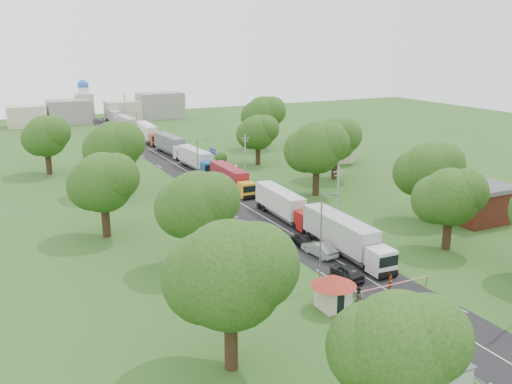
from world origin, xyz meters
TOP-DOWN VIEW (x-y plane):
  - ground at (0.00, 0.00)m, footprint 260.00×260.00m
  - road at (0.00, 20.00)m, footprint 8.00×200.00m
  - boom_barrier at (-1.36, -25.00)m, footprint 9.22×0.35m
  - guard_booth at (-7.20, -25.00)m, footprint 4.40×4.40m
  - kiosk at (-7.00, -40.00)m, footprint 2.30×2.30m
  - guard_rail at (-5.00, -35.00)m, footprint 0.10×17.00m
  - info_sign at (5.20, 35.00)m, footprint 0.12×3.10m
  - pole_1 at (5.50, -7.00)m, footprint 1.60×0.24m
  - pole_2 at (5.50, 21.00)m, footprint 1.60×0.24m
  - pole_3 at (5.50, 49.00)m, footprint 1.60×0.24m
  - pole_4 at (5.50, 77.00)m, footprint 1.60×0.24m
  - pole_5 at (5.50, 105.00)m, footprint 1.60×0.24m
  - lamp_0 at (-5.35, -20.00)m, footprint 2.03×0.22m
  - lamp_1 at (-5.35, 15.00)m, footprint 2.03×0.22m
  - lamp_2 at (-5.35, 50.00)m, footprint 2.03×0.22m
  - tree_2 at (13.99, -17.86)m, footprint 8.00×8.00m
  - tree_3 at (19.99, -7.84)m, footprint 8.80×8.80m
  - tree_4 at (12.99, 10.17)m, footprint 9.60×9.60m
  - tree_5 at (21.99, 18.16)m, footprint 8.80×8.80m
  - tree_6 at (14.99, 35.14)m, footprint 8.00×8.00m
  - tree_7 at (23.99, 50.17)m, footprint 9.60×9.60m
  - tree_8 at (-14.01, -41.86)m, footprint 8.00×8.00m
  - tree_9 at (-20.01, -29.83)m, footprint 9.60×9.60m
  - tree_10 at (-15.01, -9.84)m, footprint 8.80×8.80m
  - tree_11 at (-22.01, 5.16)m, footprint 8.80×8.80m
  - tree_12 at (-16.01, 25.17)m, footprint 9.60×9.60m
  - tree_13 at (-24.01, 45.16)m, footprint 8.80×8.80m
  - house_brick at (26.00, -12.00)m, footprint 8.60×6.60m
  - house_cream at (30.00, 30.00)m, footprint 10.08×10.08m
  - distant_town at (0.68, 110.00)m, footprint 52.00×8.00m
  - church at (-4.00, 118.00)m, footprint 5.00×5.00m
  - truck_0 at (1.79, -14.04)m, footprint 3.03×15.77m
  - truck_1 at (2.14, 1.45)m, footprint 2.99×14.36m
  - truck_2 at (2.00, 19.16)m, footprint 2.39×13.76m
  - truck_3 at (2.14, 35.99)m, footprint 2.99×14.23m
  - truck_4 at (2.40, 52.48)m, footprint 3.32×14.92m
  - truck_5 at (2.39, 70.22)m, footprint 3.33×15.51m
  - truck_6 at (1.80, 87.51)m, footprint 3.03×14.62m
  - truck_7 at (1.98, 104.78)m, footprint 2.70×14.26m
  - car_lane_front at (-2.01, -20.00)m, footprint 2.01×4.68m
  - car_lane_mid at (-1.00, -13.00)m, footprint 2.33×5.17m
  - car_lane_rear at (-1.00, -9.03)m, footprint 2.29×4.73m
  - car_verge_near at (5.50, 10.88)m, footprint 3.05×5.48m
  - car_verge_far at (8.00, 32.51)m, footprint 2.05×4.66m
  - pedestrian_near at (0.10, -24.50)m, footprint 0.84×0.76m
  - pedestrian_booth at (-4.80, -25.83)m, footprint 1.02×1.12m

SIDE VIEW (x-z plane):
  - ground at x=0.00m, z-range 0.00..0.00m
  - road at x=0.00m, z-range -0.02..0.02m
  - guard_rail at x=-5.00m, z-range -0.85..0.85m
  - car_lane_rear at x=-1.00m, z-range 0.00..1.33m
  - car_verge_near at x=5.50m, z-range 0.00..1.45m
  - car_verge_far at x=8.00m, z-range 0.00..1.56m
  - car_lane_front at x=-2.01m, z-range 0.00..1.57m
  - car_lane_mid at x=-1.00m, z-range 0.00..1.65m
  - boom_barrier at x=-1.36m, z-range 0.30..1.48m
  - pedestrian_booth at x=-4.80m, z-range 0.00..1.88m
  - pedestrian_near at x=0.10m, z-range 0.00..1.94m
  - kiosk at x=-7.00m, z-range 0.02..2.43m
  - truck_2 at x=2.00m, z-range 0.12..3.93m
  - truck_3 at x=2.14m, z-range 0.12..4.05m
  - truck_7 at x=1.98m, z-range 0.12..4.07m
  - truck_1 at x=2.14m, z-range 0.12..4.09m
  - truck_6 at x=1.80m, z-range 0.12..4.16m
  - guard_booth at x=-7.20m, z-range 0.44..3.89m
  - truck_4 at x=2.40m, z-range 0.13..4.24m
  - truck_5 at x=2.39m, z-range 0.13..4.42m
  - truck_0 at x=1.79m, z-range 0.13..4.50m
  - house_brick at x=26.00m, z-range 0.05..5.25m
  - info_sign at x=5.20m, z-range 0.95..5.05m
  - distant_town at x=0.68m, z-range -0.51..7.49m
  - house_cream at x=30.00m, z-range 0.74..6.54m
  - pole_1 at x=5.50m, z-range 0.18..9.18m
  - pole_2 at x=5.50m, z-range 0.18..9.18m
  - pole_3 at x=5.50m, z-range 0.18..9.18m
  - pole_4 at x=5.50m, z-range 0.18..9.18m
  - pole_5 at x=5.50m, z-range 0.18..9.18m
  - church at x=-4.00m, z-range -0.76..11.54m
  - lamp_0 at x=-5.35m, z-range 0.55..10.55m
  - lamp_1 at x=-5.35m, z-range 0.55..10.55m
  - lamp_2 at x=-5.35m, z-range 0.55..10.55m
  - tree_2 at x=13.99m, z-range 1.55..11.65m
  - tree_6 at x=14.99m, z-range 1.55..11.65m
  - tree_8 at x=-14.01m, z-range 1.55..11.65m
  - tree_3 at x=19.99m, z-range 1.69..12.76m
  - tree_5 at x=21.99m, z-range 1.69..12.76m
  - tree_10 at x=-15.01m, z-range 1.69..12.76m
  - tree_11 at x=-22.01m, z-range 1.69..12.76m
  - tree_13 at x=-24.01m, z-range 1.69..12.76m
  - tree_4 at x=12.99m, z-range 1.83..13.88m
  - tree_7 at x=23.99m, z-range 1.83..13.88m
  - tree_9 at x=-20.01m, z-range 1.83..13.88m
  - tree_12 at x=-16.01m, z-range 1.83..13.88m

